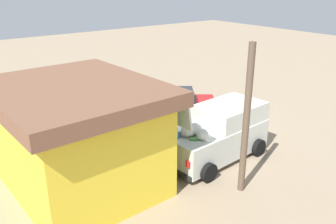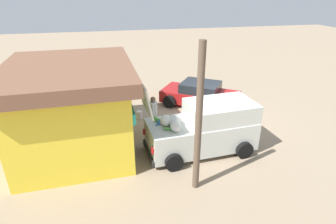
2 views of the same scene
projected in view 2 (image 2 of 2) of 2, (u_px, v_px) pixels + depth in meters
name	position (u px, v px, depth m)	size (l,w,h in m)	color
ground_plane	(211.00, 120.00, 13.04)	(60.00, 60.00, 0.00)	gray
storefront_bar	(73.00, 107.00, 10.15)	(5.56, 4.66, 3.30)	yellow
delivery_van	(205.00, 128.00, 10.29)	(2.36, 4.35, 2.99)	silver
parked_sedan	(200.00, 94.00, 14.41)	(3.75, 4.26, 1.25)	maroon
vendor_standing	(153.00, 112.00, 11.53)	(0.55, 0.42, 1.65)	#4C4C51
customer_bending	(159.00, 131.00, 10.23)	(0.70, 0.63, 1.45)	navy
unloaded_banana_pile	(125.00, 157.00, 9.81)	(0.88, 0.88, 0.46)	silver
paint_bucket	(139.00, 115.00, 13.11)	(0.27, 0.27, 0.36)	silver
utility_pole	(199.00, 122.00, 7.75)	(0.20, 0.20, 4.58)	brown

